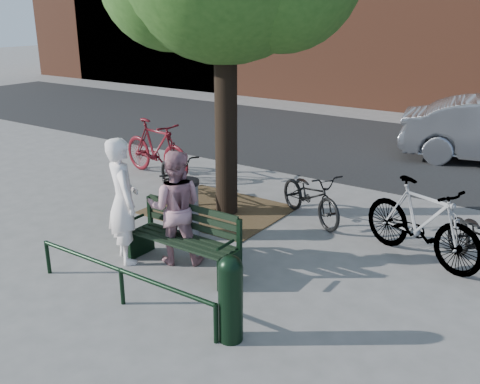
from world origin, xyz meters
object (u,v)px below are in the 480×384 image
Objects in this scene: person_left at (123,201)px; litter_bin at (186,208)px; park_bench at (186,237)px; bollard at (231,296)px; bicycle_c at (311,195)px; person_right at (175,207)px.

person_left is 1.94× the size of litter_bin.
bollard reaches higher than park_bench.
park_bench is 1.64× the size of bollard.
litter_bin is at bearing 172.45° from bicycle_c.
park_bench is at bearing 131.11° from person_right.
bollard is 3.94m from bicycle_c.
person_left is at bearing 162.15° from bollard.
park_bench is 0.92× the size of person_left.
park_bench is at bearing 144.74° from bollard.
person_right is 1.62× the size of bollard.
bollard is (1.60, -1.13, 0.09)m from park_bench.
person_left is 1.79× the size of bollard.
litter_bin is 2.28m from bicycle_c.
person_right reaches higher than park_bench.
bollard is 0.60× the size of bicycle_c.
park_bench is 0.46m from person_right.
person_right is at bearing -58.64° from litter_bin.
litter_bin is at bearing -91.43° from person_right.
person_right is 2.79m from bicycle_c.
litter_bin is at bearing 139.38° from bollard.
park_bench is 2.76m from bicycle_c.
person_left is 3.42m from bicycle_c.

